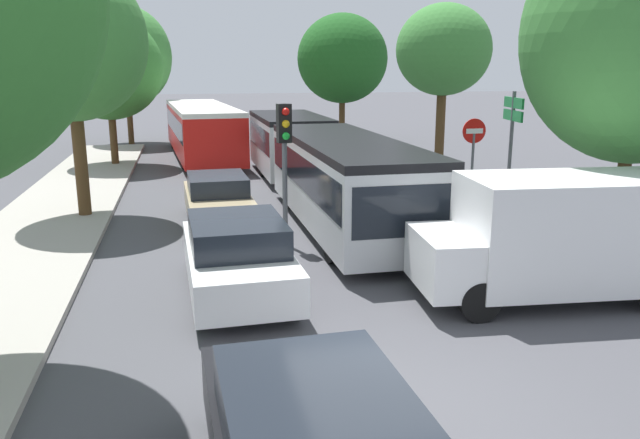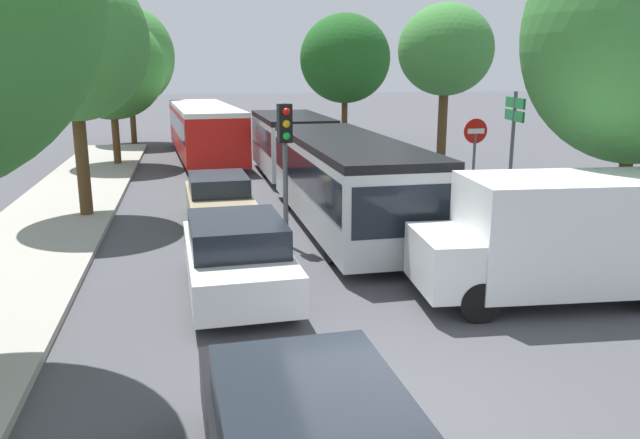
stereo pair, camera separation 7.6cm
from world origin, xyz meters
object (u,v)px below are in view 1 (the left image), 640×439
Objects in this scene: no_entry_sign at (473,152)px; tree_right_mid at (444,53)px; queued_car_white at (237,256)px; tree_left_mid at (70,45)px; traffic_light at (285,143)px; articulated_bus at (317,159)px; queued_car_tan at (218,199)px; tree_right_far at (342,59)px; city_bus_rear at (202,127)px; tree_left_distant at (127,59)px; tree_right_near at (638,42)px; direction_sign_post at (512,131)px; tree_left_far at (108,67)px; white_van at (563,235)px.

no_entry_sign is 0.43× the size of tree_right_mid.
queued_car_white is 8.92m from tree_left_mid.
traffic_light is 6.09m from no_entry_sign.
queued_car_tan is at bearing -55.87° from articulated_bus.
queued_car_white is at bearing -22.36° from articulated_bus.
tree_right_far is at bearing 177.15° from no_entry_sign.
city_bus_rear is 13.08m from tree_left_mid.
tree_left_distant is (-3.71, 25.60, 3.93)m from queued_car_white.
traffic_light is 7.92m from tree_right_near.
tree_left_mid is (-11.55, 2.86, 2.25)m from direction_sign_post.
articulated_bus is 3.72× the size of queued_car_white.
queued_car_white is at bearing -175.95° from tree_right_near.
tree_left_mid is at bearing -90.05° from tree_left_distant.
articulated_bus reaches higher than queued_car_tan.
tree_left_far reaches higher than no_entry_sign.
white_van is at bearing 80.34° from direction_sign_post.
queued_car_white is 0.68× the size of tree_left_far.
tree_left_mid is at bearing -82.44° from articulated_bus.
tree_right_near reaches higher than traffic_light.
tree_right_mid reaches higher than tree_left_far.
no_entry_sign is at bearing -56.53° from queued_car_white.
tree_left_distant is 27.86m from tree_right_near.
city_bus_rear is 4.15× the size of no_entry_sign.
queued_car_tan is at bearing -1.52° from direction_sign_post.
tree_right_far is at bearing -63.09° from city_bus_rear.
tree_right_far is (11.83, -1.59, 0.02)m from tree_left_distant.
tree_right_far is (11.84, 16.99, -0.09)m from tree_left_mid.
tree_right_near is at bearing 17.55° from no_entry_sign.
tree_left_far is at bearing 10.92° from queued_car_white.
white_van is 13.28m from tree_left_mid.
city_bus_rear is at bearing 115.00° from tree_right_near.
tree_right_far is at bearing 93.00° from tree_right_mid.
tree_left_mid reaches higher than queued_car_white.
tree_right_mid is (8.82, -7.83, 3.32)m from city_bus_rear.
direction_sign_post is 19.97m from tree_right_far.
tree_right_mid is 0.91× the size of tree_right_far.
articulated_bus is 11.84m from tree_left_far.
queued_car_tan is 0.78× the size of white_van.
white_van is at bearing -142.82° from tree_right_near.
tree_left_mid is (-9.55, 8.51, 3.56)m from white_van.
direction_sign_post is 17.46m from tree_left_far.
traffic_light is 1.21× the size of no_entry_sign.
tree_left_distant is at bearing 89.00° from tree_left_far.
tree_right_mid reaches higher than queued_car_white.
queued_car_tan is at bearing -46.07° from white_van.
tree_left_far is at bearing -149.75° from tree_right_far.
tree_right_far is at bearing 91.16° from tree_right_near.
tree_right_near is at bearing 63.79° from traffic_light.
direction_sign_post is at bearing -103.18° from queued_car_tan.
tree_right_mid is at bearing -87.00° from tree_right_far.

